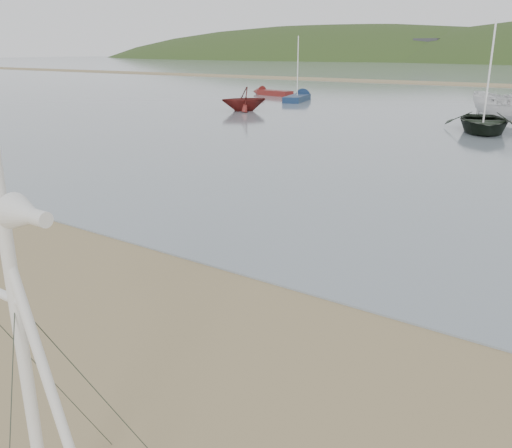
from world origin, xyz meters
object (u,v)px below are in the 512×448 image
Objects in this scene: mast_rig at (24,427)px; sailboat_blue_near at (301,97)px; boat_red at (244,88)px; dinghy_red_far at (267,92)px; boat_dark at (488,82)px.

mast_rig is 0.87× the size of sailboat_blue_near.
dinghy_red_far is at bearing 155.66° from boat_red.
boat_red is at bearing -62.22° from dinghy_red_far.
mast_rig reaches higher than dinghy_red_far.
sailboat_blue_near is at bearing 134.85° from boat_red.
mast_rig reaches higher than boat_red.
sailboat_blue_near reaches higher than boat_dark.
boat_red is at bearing -83.03° from sailboat_blue_near.
sailboat_blue_near is (5.63, -2.83, 0.01)m from dinghy_red_far.
dinghy_red_far is (-23.90, 14.07, -2.43)m from boat_dark.
boat_dark is 27.84m from dinghy_red_far.
mast_rig is at bearing -102.31° from boat_dark.
boat_dark is 0.89× the size of sailboat_blue_near.
boat_dark reaches higher than mast_rig.
boat_red is at bearing 158.02° from boat_dark.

